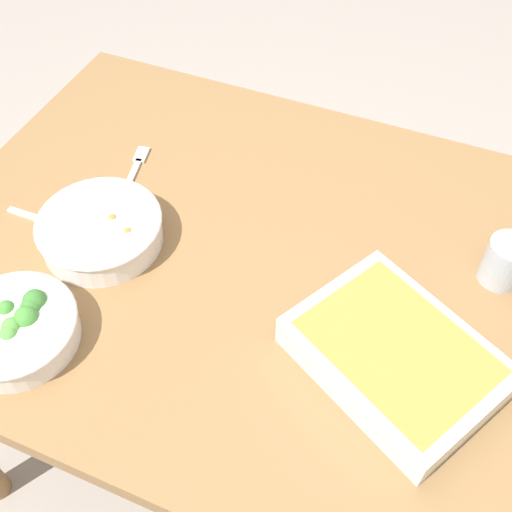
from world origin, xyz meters
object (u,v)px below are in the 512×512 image
baking_dish (396,355)px  spoon_by_broccoli (39,318)px  drink_cup (504,263)px  broccoli_bowl (15,328)px  stew_bowl (101,229)px  spoon_by_stew (60,225)px  fork_on_table (134,172)px

baking_dish → spoon_by_broccoli: bearing=-165.9°
drink_cup → spoon_by_broccoli: (-0.68, -0.38, -0.03)m
broccoli_bowl → stew_bowl: bearing=86.6°
baking_dish → drink_cup: drink_cup is taller
broccoli_bowl → spoon_by_stew: 0.24m
fork_on_table → spoon_by_broccoli: bearing=-84.8°
spoon_by_stew → spoon_by_broccoli: bearing=-65.5°
broccoli_bowl → spoon_by_broccoli: 0.05m
baking_dish → fork_on_table: bearing=158.8°
spoon_by_broccoli → fork_on_table: (-0.03, 0.37, -0.00)m
stew_bowl → spoon_by_stew: (-0.09, -0.00, -0.03)m
baking_dish → spoon_by_broccoli: size_ratio=2.09×
baking_dish → drink_cup: 0.27m
stew_bowl → broccoli_bowl: 0.23m
stew_bowl → spoon_by_broccoli: size_ratio=1.27×
spoon_by_stew → spoon_by_broccoli: 0.21m
stew_bowl → baking_dish: bearing=-5.2°
drink_cup → spoon_by_broccoli: size_ratio=0.48×
broccoli_bowl → spoon_by_stew: size_ratio=1.15×
broccoli_bowl → spoon_by_broccoli: broccoli_bowl is taller
stew_bowl → broccoli_bowl: size_ratio=1.10×
broccoli_bowl → fork_on_table: broccoli_bowl is taller
baking_dish → spoon_by_broccoli: baking_dish is taller
fork_on_table → baking_dish: bearing=-21.2°
drink_cup → baking_dish: bearing=-117.0°
stew_bowl → baking_dish: (0.55, -0.05, 0.00)m
stew_bowl → baking_dish: 0.55m
broccoli_bowl → fork_on_table: 0.41m
broccoli_bowl → fork_on_table: size_ratio=1.14×
fork_on_table → spoon_by_stew: bearing=-106.2°
drink_cup → stew_bowl: bearing=-164.0°
stew_bowl → baking_dish: baking_dish is taller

